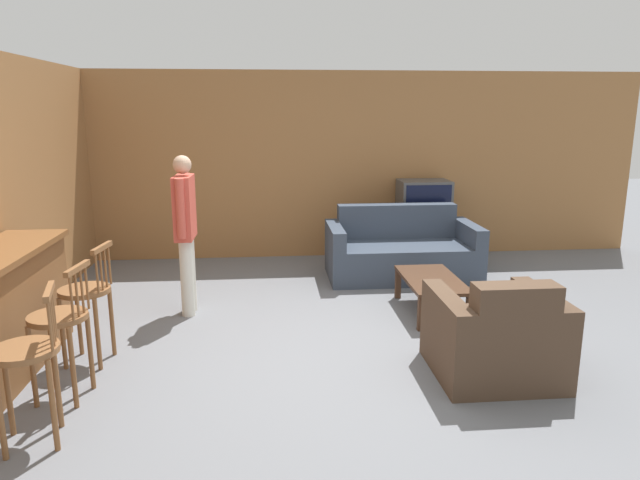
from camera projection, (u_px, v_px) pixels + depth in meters
name	position (u px, v px, depth m)	size (l,w,h in m)	color
ground_plane	(348.00, 357.00, 4.89)	(24.00, 24.00, 0.00)	slate
wall_back	(314.00, 166.00, 8.04)	(9.40, 0.08, 2.60)	#9E6B3D
wall_left	(16.00, 191.00, 5.56)	(0.08, 8.55, 2.60)	#9E6B3D
bar_chair_near	(28.00, 361.00, 3.52)	(0.50, 0.50, 1.01)	brown
bar_chair_mid	(61.00, 326.00, 4.09)	(0.46, 0.46, 1.01)	brown
bar_chair_far	(87.00, 299.00, 4.68)	(0.46, 0.46, 1.01)	brown
couch_far	(401.00, 252.00, 7.22)	(1.86, 0.96, 0.87)	#384251
armchair_near	(495.00, 339.00, 4.49)	(0.94, 0.91, 0.85)	#4C3828
coffee_table	(431.00, 283.00, 5.91)	(0.55, 1.06, 0.37)	#472D1E
tv_unit	(422.00, 239.00, 8.07)	(1.03, 0.49, 0.56)	#2D2319
tv	(424.00, 200.00, 7.95)	(0.70, 0.50, 0.55)	#4C4C4C
person_by_window	(185.00, 226.00, 5.75)	(0.18, 0.56, 1.64)	silver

